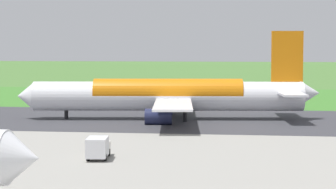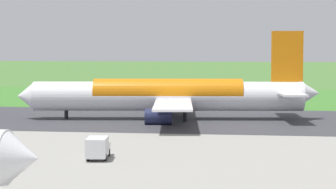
{
  "view_description": "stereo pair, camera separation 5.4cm",
  "coord_description": "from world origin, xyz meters",
  "views": [
    {
      "loc": [
        -7.51,
        115.51,
        13.38
      ],
      "look_at": [
        7.43,
        0.0,
        4.5
      ],
      "focal_mm": 70.11,
      "sensor_mm": 36.0,
      "label": 1
    },
    {
      "loc": [
        -7.56,
        115.5,
        13.38
      ],
      "look_at": [
        7.43,
        0.0,
        4.5
      ],
      "focal_mm": 70.11,
      "sensor_mm": 36.0,
      "label": 2
    }
  ],
  "objects": [
    {
      "name": "ground_plane",
      "position": [
        0.0,
        0.0,
        0.0
      ],
      "size": [
        800.0,
        800.0,
        0.0
      ],
      "primitive_type": "plane",
      "color": "#477233"
    },
    {
      "name": "runway_asphalt",
      "position": [
        0.0,
        0.0,
        0.03
      ],
      "size": [
        600.0,
        37.81,
        0.06
      ],
      "primitive_type": "cube",
      "color": "#38383D",
      "rests_on": "ground"
    },
    {
      "name": "grass_verge_foreground",
      "position": [
        0.0,
        -43.32,
        0.02
      ],
      "size": [
        600.0,
        80.0,
        0.04
      ],
      "primitive_type": "cube",
      "color": "#3C782B",
      "rests_on": "ground"
    },
    {
      "name": "airliner_main",
      "position": [
        7.06,
        -0.04,
        4.35
      ],
      "size": [
        54.13,
        44.4,
        15.88
      ],
      "color": "white",
      "rests_on": "ground"
    },
    {
      "name": "service_truck_baggage",
      "position": [
        10.31,
        41.41,
        1.4
      ],
      "size": [
        2.84,
        6.0,
        2.65
      ],
      "color": "silver",
      "rests_on": "ground"
    },
    {
      "name": "no_stopping_sign",
      "position": [
        -21.37,
        -47.23,
        1.46
      ],
      "size": [
        0.6,
        0.1,
        2.44
      ],
      "color": "slate",
      "rests_on": "ground"
    },
    {
      "name": "traffic_cone_orange",
      "position": [
        -16.56,
        -41.82,
        0.28
      ],
      "size": [
        0.4,
        0.4,
        0.55
      ],
      "primitive_type": "cone",
      "color": "orange",
      "rests_on": "ground"
    }
  ]
}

